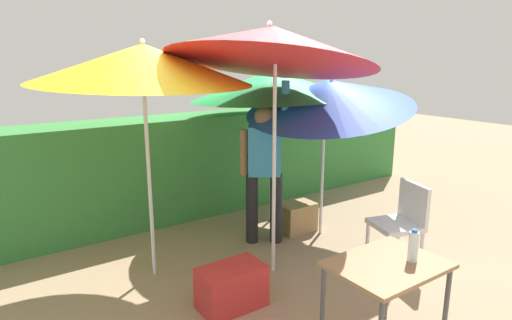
% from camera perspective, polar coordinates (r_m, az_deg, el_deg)
% --- Properties ---
extents(ground_plane, '(24.00, 24.00, 0.00)m').
position_cam_1_polar(ground_plane, '(4.59, 2.19, -14.23)').
color(ground_plane, '#9E8466').
extents(hedge_row, '(8.00, 0.70, 1.36)m').
position_cam_1_polar(hedge_row, '(5.99, -9.39, -0.73)').
color(hedge_row, '#38843D').
rests_on(hedge_row, ground_plane).
extents(umbrella_rainbow, '(2.01, 1.97, 2.64)m').
position_cam_1_polar(umbrella_rainbow, '(4.07, 2.19, 14.89)').
color(umbrella_rainbow, silver).
rests_on(umbrella_rainbow, ground_plane).
extents(umbrella_orange, '(2.00, 1.96, 2.15)m').
position_cam_1_polar(umbrella_orange, '(5.08, 9.51, 8.56)').
color(umbrella_orange, silver).
rests_on(umbrella_orange, ground_plane).
extents(umbrella_yellow, '(2.00, 2.01, 2.29)m').
position_cam_1_polar(umbrella_yellow, '(4.11, -14.69, 12.20)').
color(umbrella_yellow, silver).
rests_on(umbrella_yellow, ground_plane).
extents(umbrella_navy, '(2.05, 2.05, 2.03)m').
position_cam_1_polar(umbrella_navy, '(5.44, 2.09, 9.94)').
color(umbrella_navy, silver).
rests_on(umbrella_navy, ground_plane).
extents(person_vendor, '(0.51, 0.38, 1.88)m').
position_cam_1_polar(person_vendor, '(4.90, 1.09, -0.66)').
color(person_vendor, black).
rests_on(person_vendor, ground_plane).
extents(chair_plastic, '(0.55, 0.55, 0.89)m').
position_cam_1_polar(chair_plastic, '(4.68, 18.67, -7.51)').
color(chair_plastic, silver).
rests_on(chair_plastic, ground_plane).
extents(cooler_box, '(0.57, 0.34, 0.38)m').
position_cam_1_polar(cooler_box, '(3.90, -3.24, -16.40)').
color(cooler_box, red).
rests_on(cooler_box, ground_plane).
extents(crate_cardboard, '(0.45, 0.29, 0.36)m').
position_cam_1_polar(crate_cardboard, '(5.46, 5.47, -7.53)').
color(crate_cardboard, '#9E7A4C').
rests_on(crate_cardboard, ground_plane).
extents(folding_table, '(0.80, 0.60, 0.72)m').
position_cam_1_polar(folding_table, '(3.30, 16.86, -14.19)').
color(folding_table, '#4C4C51').
rests_on(folding_table, ground_plane).
extents(bottle_water, '(0.07, 0.07, 0.24)m').
position_cam_1_polar(bottle_water, '(3.30, 20.04, -10.63)').
color(bottle_water, silver).
rests_on(bottle_water, folding_table).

